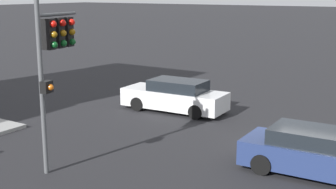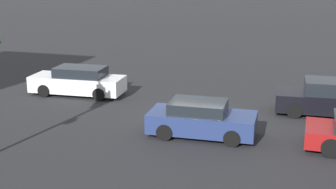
% 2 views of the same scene
% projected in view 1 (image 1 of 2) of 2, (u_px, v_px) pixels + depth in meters
% --- Properties ---
extents(ground_plane, '(300.00, 300.00, 0.00)m').
position_uv_depth(ground_plane, '(306.00, 150.00, 16.12)').
color(ground_plane, black).
extents(traffic_signal, '(0.80, 1.95, 5.18)m').
position_uv_depth(traffic_signal, '(55.00, 48.00, 13.85)').
color(traffic_signal, '#515456').
rests_on(traffic_signal, ground_plane).
extents(crossing_car_0, '(4.19, 2.01, 1.39)m').
position_uv_depth(crossing_car_0, '(312.00, 152.00, 13.92)').
color(crossing_car_0, navy).
rests_on(crossing_car_0, ground_plane).
extents(crossing_car_2, '(4.87, 2.02, 1.46)m').
position_uv_depth(crossing_car_2, '(175.00, 96.00, 21.17)').
color(crossing_car_2, silver).
rests_on(crossing_car_2, ground_plane).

